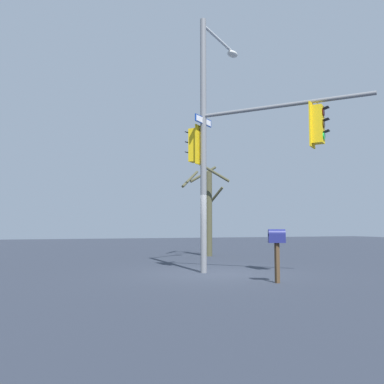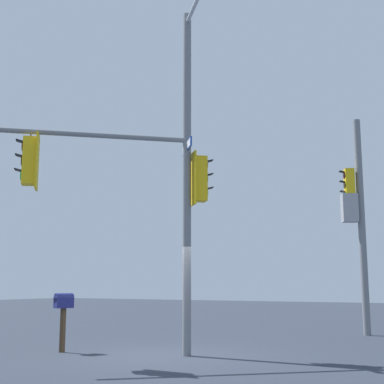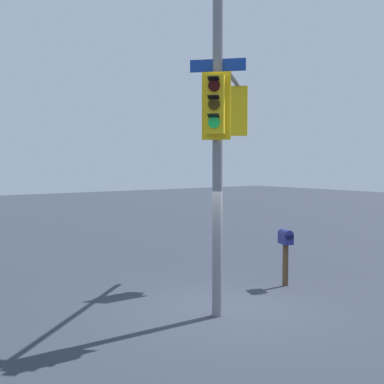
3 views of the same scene
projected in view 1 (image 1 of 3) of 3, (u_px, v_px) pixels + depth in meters
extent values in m
plane|color=#2B323E|center=(215.00, 274.00, 13.41)|extent=(80.00, 80.00, 0.00)
cylinder|color=slate|center=(203.00, 143.00, 14.02)|extent=(0.20, 0.20, 8.42)
cylinder|color=silver|center=(219.00, 40.00, 15.45)|extent=(1.76, 1.95, 0.10)
ellipsoid|color=silver|center=(232.00, 54.00, 16.56)|extent=(0.67, 0.69, 0.20)
cylinder|color=slate|center=(282.00, 106.00, 12.85)|extent=(4.01, 3.60, 0.12)
cube|color=yellow|center=(318.00, 125.00, 12.30)|extent=(0.46, 0.47, 1.10)
cube|color=yellow|center=(312.00, 125.00, 12.39)|extent=(0.40, 0.45, 1.30)
cylinder|color=#2F0403|center=(323.00, 112.00, 12.25)|extent=(0.17, 0.19, 0.22)
cube|color=black|center=(326.00, 108.00, 12.23)|extent=(0.26, 0.26, 0.06)
cylinder|color=#352504|center=(324.00, 124.00, 12.22)|extent=(0.17, 0.19, 0.22)
cube|color=black|center=(326.00, 119.00, 12.20)|extent=(0.26, 0.26, 0.06)
cylinder|color=#19D147|center=(324.00, 136.00, 12.20)|extent=(0.17, 0.19, 0.22)
cube|color=black|center=(327.00, 131.00, 12.17)|extent=(0.26, 0.26, 0.06)
cylinder|color=slate|center=(317.00, 103.00, 12.35)|extent=(0.04, 0.04, 0.15)
cube|color=yellow|center=(195.00, 146.00, 14.17)|extent=(0.46, 0.47, 1.10)
cube|color=yellow|center=(199.00, 145.00, 14.09)|extent=(0.41, 0.44, 1.30)
cylinder|color=#2F0403|center=(190.00, 136.00, 14.27)|extent=(0.17, 0.18, 0.22)
cube|color=black|center=(188.00, 133.00, 14.31)|extent=(0.26, 0.26, 0.06)
cylinder|color=#352504|center=(190.00, 146.00, 14.24)|extent=(0.17, 0.18, 0.22)
cube|color=black|center=(188.00, 143.00, 14.29)|extent=(0.26, 0.26, 0.06)
cylinder|color=#19D147|center=(190.00, 156.00, 14.21)|extent=(0.17, 0.18, 0.22)
cube|color=black|center=(188.00, 153.00, 14.26)|extent=(0.26, 0.26, 0.06)
cube|color=navy|center=(203.00, 121.00, 14.08)|extent=(0.74, 0.86, 0.24)
cube|color=white|center=(204.00, 121.00, 14.07)|extent=(0.65, 0.77, 0.18)
cube|color=#4C3823|center=(277.00, 263.00, 11.26)|extent=(0.10, 0.10, 1.05)
cube|color=navy|center=(277.00, 238.00, 11.31)|extent=(0.40, 0.50, 0.24)
cylinder|color=navy|center=(277.00, 234.00, 11.32)|extent=(0.40, 0.50, 0.24)
cylinder|color=#45452E|center=(208.00, 214.00, 21.49)|extent=(0.37, 0.37, 4.23)
cylinder|color=#45452E|center=(203.00, 174.00, 22.31)|extent=(0.13, 1.47, 0.93)
cylinder|color=#45452E|center=(210.00, 170.00, 20.73)|extent=(0.70, 1.88, 1.21)
cylinder|color=#45452E|center=(190.00, 179.00, 22.00)|extent=(1.60, 1.45, 1.08)
cylinder|color=#45452E|center=(215.00, 197.00, 21.93)|extent=(1.03, 0.63, 1.03)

